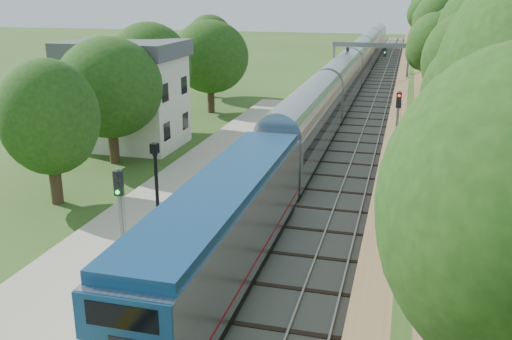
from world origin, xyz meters
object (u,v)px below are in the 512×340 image
(station_building, at_px, (126,93))
(signal_farside, at_px, (397,127))
(signal_gantry, at_px, (370,55))
(train, at_px, (350,75))
(signal_platform, at_px, (121,222))
(lamppost_far, at_px, (158,203))

(station_building, xyz_separation_m, signal_farside, (20.20, -4.22, -0.48))
(station_building, xyz_separation_m, signal_gantry, (16.47, 24.99, 0.73))
(train, bearing_deg, signal_gantry, -54.38)
(train, distance_m, signal_farside, 33.28)
(station_building, relative_size, train, 0.08)
(signal_platform, bearing_deg, train, 86.71)
(signal_farside, bearing_deg, signal_gantry, 97.27)
(signal_gantry, bearing_deg, signal_platform, -96.52)
(station_building, height_order, signal_farside, station_building)
(signal_gantry, bearing_deg, signal_farside, -82.73)
(station_building, height_order, lamppost_far, station_building)
(signal_gantry, bearing_deg, train, 125.62)
(signal_farside, bearing_deg, train, 100.75)
(train, bearing_deg, station_building, -116.20)
(station_building, bearing_deg, signal_farside, -11.80)
(signal_gantry, height_order, train, signal_gantry)
(train, relative_size, lamppost_far, 23.25)
(train, height_order, signal_platform, signal_platform)
(signal_farside, bearing_deg, station_building, 168.20)
(signal_gantry, bearing_deg, station_building, -123.38)
(station_building, relative_size, signal_farside, 1.51)
(signal_platform, relative_size, signal_farside, 0.92)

